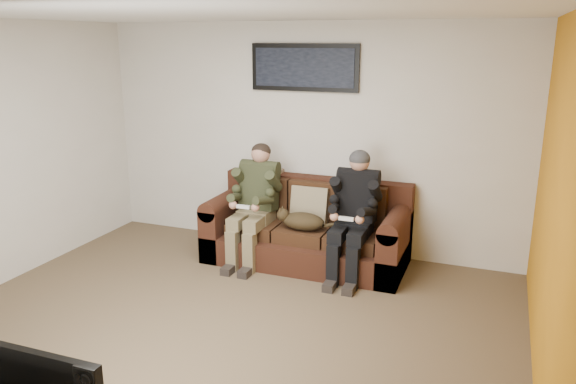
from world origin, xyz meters
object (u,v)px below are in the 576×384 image
at_px(person_right, 354,207).
at_px(framed_poster, 304,68).
at_px(cat, 302,221).
at_px(sofa, 308,231).
at_px(person_left, 255,197).

xyz_separation_m(person_right, framed_poster, (-0.76, 0.57, 1.37)).
distance_m(person_right, framed_poster, 1.67).
bearing_deg(framed_poster, cat, -71.92).
distance_m(sofa, person_right, 0.71).
bearing_deg(framed_poster, person_right, -36.81).
relative_size(sofa, framed_poster, 1.75).
bearing_deg(person_right, cat, -172.85).
bearing_deg(sofa, framed_poster, 117.27).
bearing_deg(person_right, sofa, 162.03).
height_order(cat, framed_poster, framed_poster).
bearing_deg(cat, person_right, 7.15).
relative_size(person_left, framed_poster, 1.03).
relative_size(cat, framed_poster, 0.53).
xyz_separation_m(sofa, person_right, (0.56, -0.18, 0.39)).
xyz_separation_m(cat, framed_poster, (-0.21, 0.64, 1.56)).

